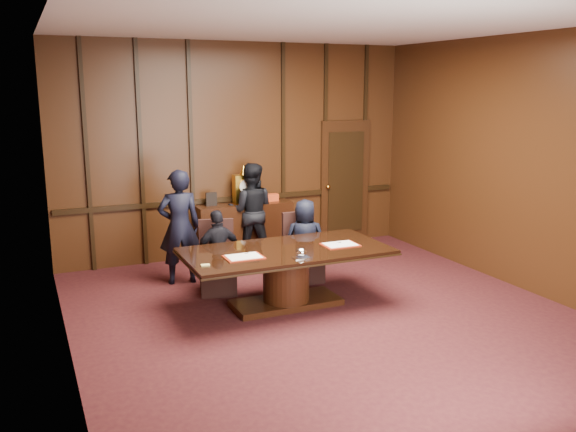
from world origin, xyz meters
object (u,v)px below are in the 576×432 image
at_px(witness_right, 251,211).
at_px(sideboard, 244,228).
at_px(witness_left, 179,227).
at_px(signatory_left, 219,252).
at_px(conference_table, 286,268).
at_px(signatory_right, 305,241).

bearing_deg(witness_right, sideboard, -45.18).
bearing_deg(witness_left, signatory_left, 123.47).
relative_size(sideboard, witness_right, 1.01).
bearing_deg(witness_right, conference_table, 104.57).
xyz_separation_m(signatory_right, witness_left, (-1.66, 0.69, 0.22)).
xyz_separation_m(signatory_left, witness_left, (-0.36, 0.69, 0.24)).
bearing_deg(witness_right, signatory_right, 124.54).
distance_m(conference_table, signatory_right, 1.04).
bearing_deg(witness_right, signatory_left, 79.08).
bearing_deg(conference_table, witness_right, 80.63).
relative_size(signatory_right, witness_right, 0.77).
distance_m(witness_left, witness_right, 1.59).
bearing_deg(conference_table, witness_left, 124.03).
bearing_deg(signatory_left, witness_left, -67.60).
height_order(sideboard, signatory_right, sideboard).
relative_size(sideboard, conference_table, 0.61).
relative_size(sideboard, signatory_left, 1.37).
relative_size(signatory_left, witness_right, 0.74).
xyz_separation_m(conference_table, signatory_left, (-0.65, 0.80, 0.08)).
distance_m(conference_table, witness_right, 2.32).
distance_m(signatory_left, signatory_right, 1.30).
bearing_deg(witness_left, conference_table, 130.20).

